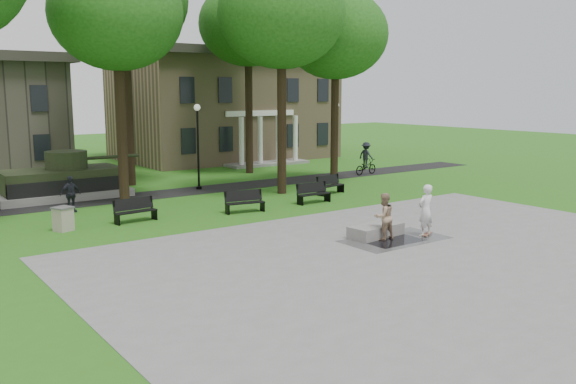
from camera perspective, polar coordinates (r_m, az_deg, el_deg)
name	(u,v)px	position (r m, az deg, el deg)	size (l,w,h in m)	color
ground	(334,231)	(24.11, 4.30, -3.65)	(120.00, 120.00, 0.00)	#2B5F16
plaza	(432,259)	(20.66, 13.31, -6.08)	(22.00, 16.00, 0.02)	gray
footpath	(194,191)	(33.99, -8.83, 0.12)	(44.00, 2.60, 0.01)	black
building_right	(223,104)	(50.64, -6.08, 8.15)	(17.00, 12.00, 8.60)	#9E8460
tree_1	(116,15)	(30.57, -15.75, 15.69)	(6.20, 6.20, 11.63)	black
tree_2	(282,15)	(32.59, -0.61, 16.26)	(6.60, 6.60, 12.16)	black
tree_3	(336,35)	(36.04, 4.49, 14.43)	(6.00, 6.00, 11.19)	black
tree_4	(123,1)	(36.73, -15.14, 16.86)	(7.20, 7.20, 13.50)	black
tree_5	(248,25)	(40.90, -3.76, 15.35)	(6.40, 6.40, 12.44)	black
lamp_mid	(198,139)	(34.15, -8.43, 4.88)	(0.36, 0.36, 4.73)	black
lamp_right	(336,132)	(39.75, 4.52, 5.59)	(0.36, 0.36, 4.73)	black
tank_monument	(62,181)	(33.41, -20.36, 0.95)	(7.45, 3.40, 2.40)	gray
puddle	(395,241)	(22.67, 9.99, -4.56)	(2.20, 1.20, 0.00)	black
concrete_block	(376,231)	(23.25, 8.22, -3.59)	(2.20, 1.00, 0.45)	gray
skateboard	(427,235)	(23.80, 12.88, -3.90)	(0.78, 0.20, 0.07)	brown
skateboarder	(426,210)	(23.52, 12.76, -1.68)	(0.72, 0.47, 1.97)	silver
friend_watching	(384,216)	(22.66, 8.94, -2.28)	(0.85, 0.66, 1.75)	tan
pedestrian_walker	(70,194)	(29.23, -19.69, -0.19)	(0.98, 0.41, 1.67)	black
cyclist	(366,161)	(40.31, 7.30, 2.86)	(2.01, 1.17, 2.14)	black
park_bench_0	(135,210)	(26.38, -14.13, -1.61)	(1.83, 0.67, 1.00)	black
park_bench_1	(244,201)	(27.65, -4.14, -0.84)	(1.85, 0.83, 1.00)	black
park_bench_2	(313,192)	(29.91, 2.34, -0.04)	(1.80, 0.52, 1.00)	black
park_bench_3	(330,184)	(32.62, 3.93, 0.74)	(1.85, 0.88, 1.00)	black
trash_bin	(63,219)	(25.53, -20.30, -2.36)	(0.86, 0.86, 0.96)	#9C9580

